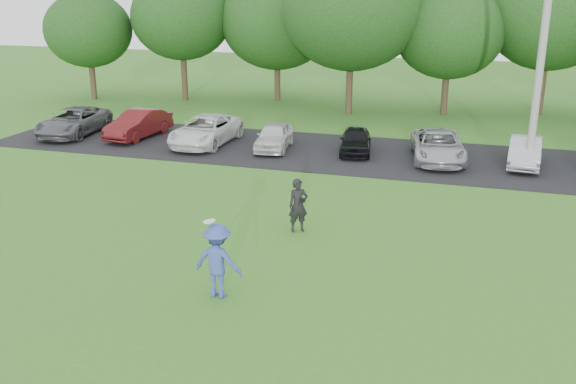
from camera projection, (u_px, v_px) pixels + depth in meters
The scene contains 7 objects.
ground at pixel (245, 289), 15.05m from camera, with size 100.00×100.00×0.00m, color #397321.
parking_lot at pixel (354, 154), 26.87m from camera, with size 32.00×6.50×0.03m, color black.
utility_pole at pixel (545, 26), 22.83m from camera, with size 0.28×0.28×10.76m, color gray.
frisbee_player at pixel (218, 261), 14.45m from camera, with size 1.17×0.72×1.89m.
camera_bystander at pixel (298, 205), 18.32m from camera, with size 0.68×0.63×1.57m.
parked_cars at pixel (329, 139), 26.84m from camera, with size 28.76×4.83×1.25m.
tree_row at pixel (421, 21), 33.81m from camera, with size 42.39×9.85×8.64m.
Camera 1 is at (4.91, -12.72, 6.84)m, focal length 40.00 mm.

